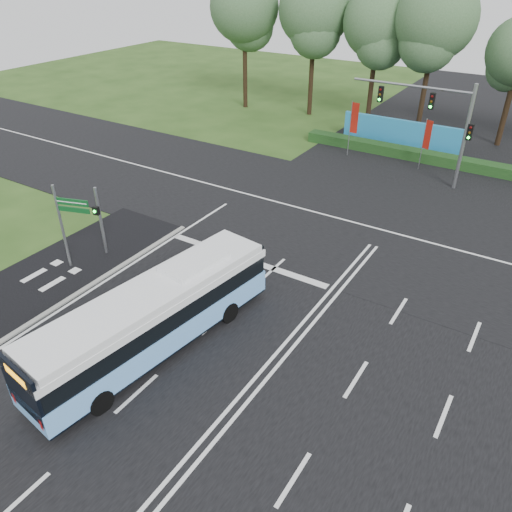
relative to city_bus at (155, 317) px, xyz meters
The scene contains 14 objects.
ground 5.32m from the city_bus, 31.28° to the left, with size 120.00×120.00×0.00m, color #294717.
road_main 5.32m from the city_bus, 31.28° to the left, with size 20.00×120.00×0.04m, color black.
road_cross 15.35m from the city_bus, 73.49° to the left, with size 120.00×14.00×0.05m, color black.
bike_path 8.32m from the city_bus, behind, with size 5.00×18.00×0.06m, color black.
kerb_strip 5.98m from the city_bus, behind, with size 0.25×18.00×0.12m, color gray.
city_bus is the anchor object (origin of this frame).
pedestrian_signal 8.53m from the city_bus, 150.93° to the left, with size 0.35×0.44×3.88m.
street_sign 8.16m from the city_bus, 162.78° to the left, with size 1.71×0.64×4.58m.
banner_flag_left 25.31m from the city_bus, 95.05° to the left, with size 0.64×0.09×4.32m.
banner_flag_mid 25.38m from the city_bus, 82.16° to the left, with size 0.54×0.24×3.86m.
traffic_light_gantry 23.78m from the city_bus, 78.89° to the left, with size 8.41×0.28×7.00m.
hedge 27.51m from the city_bus, 80.92° to the left, with size 22.00×1.20×0.80m, color #143513.
blue_hoarding 29.64m from the city_bus, 89.35° to the left, with size 10.00×0.30×2.20m, color #2281B9.
eucalyptus_row 34.43m from the city_bus, 92.55° to the left, with size 42.55×7.71×12.77m.
Camera 1 is at (7.40, -13.69, 14.05)m, focal length 35.00 mm.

